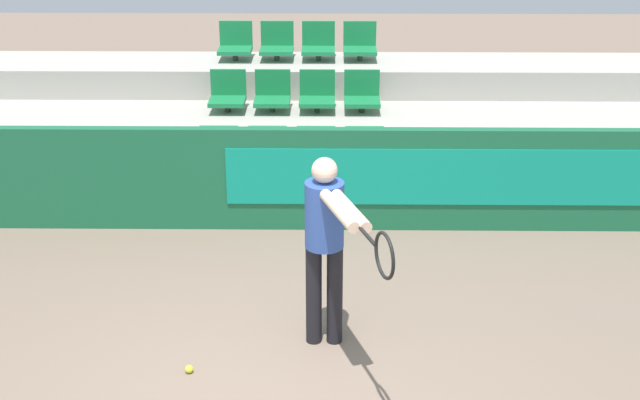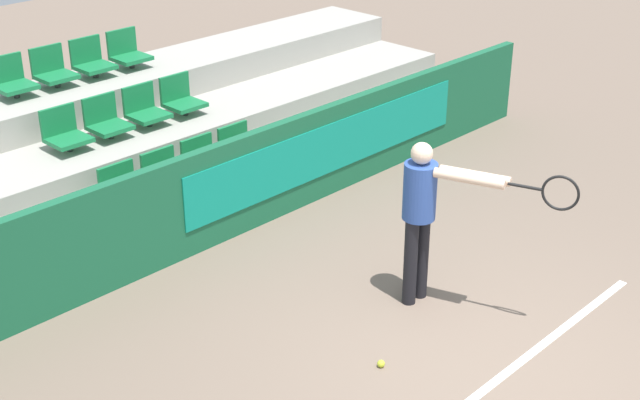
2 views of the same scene
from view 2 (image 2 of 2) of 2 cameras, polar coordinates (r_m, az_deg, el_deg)
ground_plane at (r=7.88m, az=10.42°, el=-10.18°), size 30.00×30.00×0.00m
court_baseline at (r=7.79m, az=11.81°, el=-10.79°), size 4.17×0.08×0.01m
barrier_wall at (r=9.55m, az=-5.70°, el=0.73°), size 10.60×0.14×1.10m
bleacher_tier_front at (r=10.12m, az=-8.09°, el=-0.22°), size 10.20×1.07×0.37m
bleacher_tier_middle at (r=10.85m, az=-11.68°, el=2.39°), size 10.20×1.07×0.74m
bleacher_tier_back at (r=11.64m, az=-14.82°, el=4.65°), size 10.20×1.07×1.11m
stadium_chair_0 at (r=9.64m, az=-12.46°, el=0.54°), size 0.43×0.41×0.48m
stadium_chair_1 at (r=9.91m, az=-9.89°, el=1.50°), size 0.43×0.41×0.48m
stadium_chair_2 at (r=10.21m, az=-7.46°, el=2.41°), size 0.43×0.41×0.48m
stadium_chair_3 at (r=10.52m, az=-5.17°, el=3.25°), size 0.43×0.41×0.48m
stadium_chair_4 at (r=10.35m, az=-16.02°, el=4.15°), size 0.43×0.41×0.48m
stadium_chair_5 at (r=10.61m, az=-13.53°, el=4.96°), size 0.43×0.41×0.48m
stadium_chair_6 at (r=10.88m, az=-11.15°, el=5.73°), size 0.43×0.41×0.48m
stadium_chair_7 at (r=11.18m, az=-8.89°, el=6.44°), size 0.43×0.41×0.48m
stadium_chair_8 at (r=11.14m, az=-19.13°, el=7.25°), size 0.43×0.41×0.48m
stadium_chair_9 at (r=11.37m, az=-16.73°, el=7.96°), size 0.43×0.41×0.48m
stadium_chair_10 at (r=11.63m, az=-14.42°, el=8.62°), size 0.43×0.41×0.48m
stadium_chair_11 at (r=11.91m, az=-12.21°, el=9.24°), size 0.43×0.41×0.48m
tennis_player at (r=8.15m, az=6.89°, el=-0.46°), size 0.62×1.48×1.61m
tennis_ball at (r=7.70m, az=3.93°, el=-10.41°), size 0.07×0.07×0.07m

